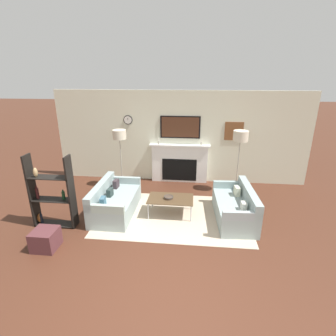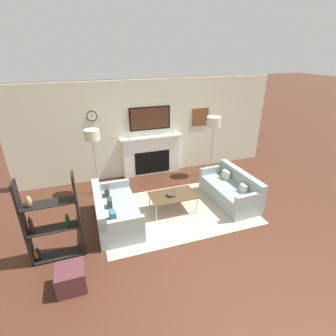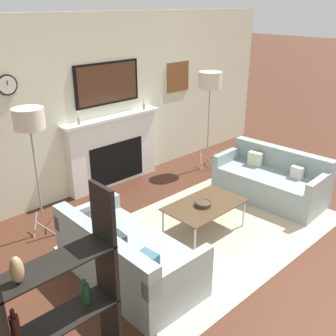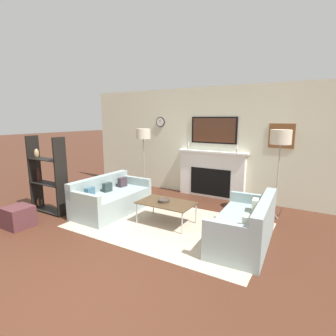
% 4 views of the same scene
% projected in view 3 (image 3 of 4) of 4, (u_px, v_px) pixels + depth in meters
% --- Properties ---
extents(fireplace_wall, '(7.45, 0.28, 2.70)m').
position_uv_depth(fireplace_wall, '(108.00, 111.00, 6.23)').
color(fireplace_wall, silver).
rests_on(fireplace_wall, ground_plane).
extents(area_rug, '(3.43, 2.19, 0.01)m').
position_uv_depth(area_rug, '(211.00, 231.00, 5.23)').
color(area_rug, '#BAA88F').
rests_on(area_rug, ground_plane).
extents(couch_left, '(0.86, 1.65, 0.73)m').
position_uv_depth(couch_left, '(127.00, 258.00, 4.24)').
color(couch_left, '#8FA09F').
rests_on(couch_left, ground_plane).
extents(couch_right, '(0.86, 1.67, 0.75)m').
position_uv_depth(couch_right, '(271.00, 182.00, 6.02)').
color(couch_right, '#8FA09F').
rests_on(couch_right, ground_plane).
extents(coffee_table, '(1.04, 0.64, 0.42)m').
position_uv_depth(coffee_table, '(205.00, 206.00, 5.07)').
color(coffee_table, '#4C3823').
rests_on(coffee_table, ground_plane).
extents(decorative_bowl, '(0.22, 0.22, 0.06)m').
position_uv_depth(decorative_bowl, '(203.00, 203.00, 5.01)').
color(decorative_bowl, '#45362B').
rests_on(decorative_bowl, coffee_table).
extents(floor_lamp_left, '(0.37, 0.37, 1.70)m').
position_uv_depth(floor_lamp_left, '(29.00, 121.00, 4.60)').
color(floor_lamp_left, '#9E998E').
rests_on(floor_lamp_left, ground_plane).
extents(floor_lamp_right, '(0.39, 0.39, 1.75)m').
position_uv_depth(floor_lamp_right, '(210.00, 82.00, 6.64)').
color(floor_lamp_right, '#9E998E').
rests_on(floor_lamp_right, ground_plane).
extents(shelf_unit, '(0.90, 0.28, 1.60)m').
position_uv_depth(shelf_unit, '(56.00, 311.00, 2.90)').
color(shelf_unit, black).
rests_on(shelf_unit, ground_plane).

